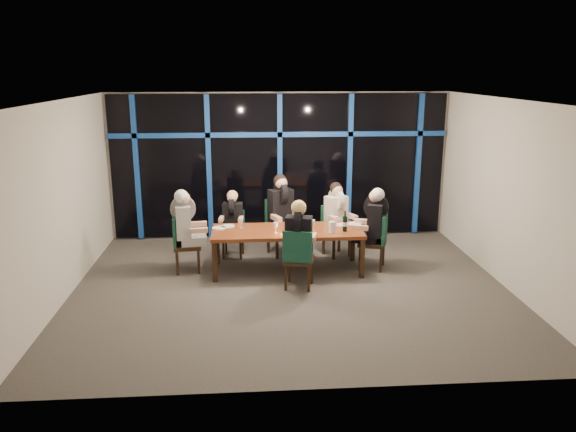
{
  "coord_description": "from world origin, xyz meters",
  "views": [
    {
      "loc": [
        -0.67,
        -8.51,
        3.47
      ],
      "look_at": [
        0.0,
        0.6,
        1.05
      ],
      "focal_mm": 35.0,
      "sensor_mm": 36.0,
      "label": 1
    }
  ],
  "objects": [
    {
      "name": "wine_glass_c",
      "position": [
        0.44,
        0.72,
        0.89
      ],
      "size": [
        0.07,
        0.07,
        0.19
      ],
      "color": "silver",
      "rests_on": "dining_table"
    },
    {
      "name": "plate_far_right",
      "position": [
        1.23,
        1.06,
        0.76
      ],
      "size": [
        0.24,
        0.24,
        0.01
      ],
      "primitive_type": "cylinder",
      "color": "white",
      "rests_on": "dining_table"
    },
    {
      "name": "diner_end_right",
      "position": [
        1.52,
        0.83,
        0.95
      ],
      "size": [
        0.68,
        0.6,
        0.97
      ],
      "rotation": [
        0.0,
        0.0,
        4.36
      ],
      "color": "black",
      "rests_on": "ground"
    },
    {
      "name": "diner_far_left",
      "position": [
        -0.96,
        1.63,
        0.83
      ],
      "size": [
        0.46,
        0.56,
        0.85
      ],
      "rotation": [
        0.0,
        0.0,
        -0.12
      ],
      "color": "black",
      "rests_on": "ground"
    },
    {
      "name": "chair_far_left",
      "position": [
        -0.95,
        1.71,
        0.48
      ],
      "size": [
        0.45,
        0.45,
        0.87
      ],
      "rotation": [
        0.0,
        0.0,
        -0.12
      ],
      "color": "black",
      "rests_on": "ground"
    },
    {
      "name": "wine_glass_a",
      "position": [
        -0.21,
        0.63,
        0.89
      ],
      "size": [
        0.07,
        0.07,
        0.19
      ],
      "color": "white",
      "rests_on": "dining_table"
    },
    {
      "name": "water_pitcher",
      "position": [
        0.74,
        0.56,
        0.85
      ],
      "size": [
        0.12,
        0.11,
        0.2
      ],
      "rotation": [
        0.0,
        0.0,
        0.35
      ],
      "color": "white",
      "rests_on": "dining_table"
    },
    {
      "name": "wine_glass_d",
      "position": [
        -0.8,
        0.99,
        0.88
      ],
      "size": [
        0.07,
        0.07,
        0.18
      ],
      "color": "silver",
      "rests_on": "dining_table"
    },
    {
      "name": "tea_light",
      "position": [
        -0.04,
        0.53,
        0.77
      ],
      "size": [
        0.06,
        0.06,
        0.03
      ],
      "primitive_type": "cylinder",
      "color": "#F39D49",
      "rests_on": "dining_table"
    },
    {
      "name": "diner_near_mid",
      "position": [
        0.13,
        0.02,
        0.96
      ],
      "size": [
        0.56,
        0.67,
        0.97
      ],
      "rotation": [
        0.0,
        0.0,
        2.91
      ],
      "color": "black",
      "rests_on": "ground"
    },
    {
      "name": "plate_end_right",
      "position": [
        0.99,
        1.02,
        0.76
      ],
      "size": [
        0.24,
        0.24,
        0.01
      ],
      "primitive_type": "cylinder",
      "color": "white",
      "rests_on": "dining_table"
    },
    {
      "name": "wine_glass_e",
      "position": [
        0.89,
        0.98,
        0.87
      ],
      "size": [
        0.07,
        0.07,
        0.17
      ],
      "color": "white",
      "rests_on": "dining_table"
    },
    {
      "name": "diner_far_mid",
      "position": [
        -0.04,
        1.72,
        1.0
      ],
      "size": [
        0.65,
        0.72,
        1.03
      ],
      "rotation": [
        0.0,
        0.0,
        0.39
      ],
      "color": "black",
      "rests_on": "ground"
    },
    {
      "name": "wine_glass_b",
      "position": [
        0.1,
        0.99,
        0.89
      ],
      "size": [
        0.07,
        0.07,
        0.19
      ],
      "color": "silver",
      "rests_on": "dining_table"
    },
    {
      "name": "chair_near_mid",
      "position": [
        0.11,
        -0.06,
        0.56
      ],
      "size": [
        0.56,
        0.56,
        1.0
      ],
      "rotation": [
        0.0,
        0.0,
        2.91
      ],
      "color": "black",
      "rests_on": "ground"
    },
    {
      "name": "plate_far_mid",
      "position": [
        0.18,
        1.19,
        0.76
      ],
      "size": [
        0.24,
        0.24,
        0.01
      ],
      "primitive_type": "cylinder",
      "color": "white",
      "rests_on": "dining_table"
    },
    {
      "name": "diner_far_right",
      "position": [
        0.99,
        1.57,
        0.92
      ],
      "size": [
        0.61,
        0.66,
        0.94
      ],
      "rotation": [
        0.0,
        0.0,
        0.43
      ],
      "color": "silver",
      "rests_on": "ground"
    },
    {
      "name": "dining_table",
      "position": [
        0.0,
        0.8,
        0.68
      ],
      "size": [
        2.6,
        1.0,
        0.75
      ],
      "color": "brown",
      "rests_on": "ground"
    },
    {
      "name": "plate_far_left",
      "position": [
        -1.03,
        1.07,
        0.76
      ],
      "size": [
        0.24,
        0.24,
        0.01
      ],
      "primitive_type": "cylinder",
      "color": "white",
      "rests_on": "dining_table"
    },
    {
      "name": "plate_near_mid",
      "position": [
        0.27,
        0.57,
        0.76
      ],
      "size": [
        0.24,
        0.24,
        0.01
      ],
      "primitive_type": "cylinder",
      "color": "white",
      "rests_on": "dining_table"
    },
    {
      "name": "diner_end_left",
      "position": [
        -1.75,
        0.91,
        0.95
      ],
      "size": [
        0.65,
        0.53,
        0.97
      ],
      "rotation": [
        0.0,
        0.0,
        1.68
      ],
      "color": "black",
      "rests_on": "ground"
    },
    {
      "name": "window_wall",
      "position": [
        0.01,
        2.93,
        1.55
      ],
      "size": [
        6.86,
        0.43,
        2.94
      ],
      "color": "black",
      "rests_on": "ground"
    },
    {
      "name": "chair_far_right",
      "position": [
        0.96,
        1.65,
        0.54
      ],
      "size": [
        0.59,
        0.59,
        0.96
      ],
      "rotation": [
        0.0,
        0.0,
        0.43
      ],
      "color": "black",
      "rests_on": "ground"
    },
    {
      "name": "chair_end_right",
      "position": [
        1.6,
        0.8,
        0.56
      ],
      "size": [
        0.59,
        0.59,
        1.0
      ],
      "rotation": [
        0.0,
        0.0,
        4.36
      ],
      "color": "black",
      "rests_on": "ground"
    },
    {
      "name": "chair_far_mid",
      "position": [
        -0.07,
        1.8,
        0.59
      ],
      "size": [
        0.64,
        0.64,
        1.05
      ],
      "rotation": [
        0.0,
        0.0,
        0.39
      ],
      "color": "black",
      "rests_on": "ground"
    },
    {
      "name": "room",
      "position": [
        0.0,
        0.0,
        2.02
      ],
      "size": [
        7.04,
        7.0,
        3.02
      ],
      "color": "#504C47",
      "rests_on": "ground"
    },
    {
      "name": "wine_bottle",
      "position": [
        0.98,
        0.64,
        0.89
      ],
      "size": [
        0.08,
        0.08,
        0.35
      ],
      "rotation": [
        0.0,
        0.0,
        0.06
      ],
      "color": "black",
      "rests_on": "dining_table"
    },
    {
      "name": "plate_end_left",
      "position": [
        -1.19,
        0.98,
        0.76
      ],
      "size": [
        0.24,
        0.24,
        0.01
      ],
      "primitive_type": "cylinder",
      "color": "white",
      "rests_on": "dining_table"
    },
    {
      "name": "chair_end_left",
      "position": [
        -1.83,
        0.9,
        0.56
      ],
      "size": [
        0.51,
        0.51,
        1.0
      ],
      "rotation": [
        0.0,
        0.0,
        1.68
      ],
      "color": "black",
      "rests_on": "ground"
    }
  ]
}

